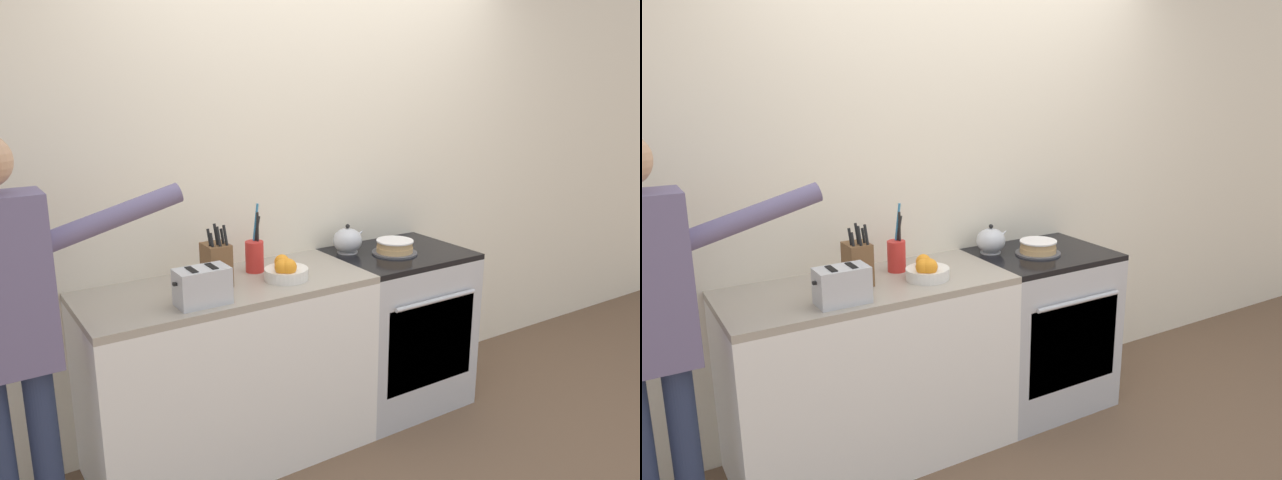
{
  "view_description": "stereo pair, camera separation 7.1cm",
  "coord_description": "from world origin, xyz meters",
  "views": [
    {
      "loc": [
        -1.83,
        -2.25,
        1.85
      ],
      "look_at": [
        -0.2,
        0.26,
        1.05
      ],
      "focal_mm": 35.0,
      "sensor_mm": 36.0,
      "label": 1
    },
    {
      "loc": [
        -1.77,
        -2.29,
        1.85
      ],
      "look_at": [
        -0.2,
        0.26,
        1.05
      ],
      "focal_mm": 35.0,
      "sensor_mm": 36.0,
      "label": 2
    }
  ],
  "objects": [
    {
      "name": "fruit_bowl",
      "position": [
        -0.43,
        0.21,
        0.95
      ],
      "size": [
        0.21,
        0.21,
        0.12
      ],
      "color": "silver",
      "rests_on": "counter_cabinet"
    },
    {
      "name": "ground_plane",
      "position": [
        0.0,
        0.0,
        0.0
      ],
      "size": [
        16.0,
        16.0,
        0.0
      ],
      "primitive_type": "plane",
      "color": "brown"
    },
    {
      "name": "person_baker",
      "position": [
        -1.64,
        0.11,
        1.0
      ],
      "size": [
        0.94,
        0.2,
        1.66
      ],
      "rotation": [
        0.0,
        0.0,
        0.07
      ],
      "color": "#283351",
      "rests_on": "ground_plane"
    },
    {
      "name": "wall_back",
      "position": [
        0.0,
        0.61,
        1.3
      ],
      "size": [
        8.0,
        0.04,
        2.6
      ],
      "color": "silver",
      "rests_on": "ground_plane"
    },
    {
      "name": "stove_range",
      "position": [
        0.34,
        0.29,
        0.45
      ],
      "size": [
        0.72,
        0.62,
        0.9
      ],
      "color": "#B7BABF",
      "rests_on": "ground_plane"
    },
    {
      "name": "tea_kettle",
      "position": [
        0.09,
        0.43,
        0.97
      ],
      "size": [
        0.2,
        0.16,
        0.16
      ],
      "color": "#B7BABF",
      "rests_on": "stove_range"
    },
    {
      "name": "counter_cabinet",
      "position": [
        -0.7,
        0.29,
        0.45
      ],
      "size": [
        1.36,
        0.59,
        0.9
      ],
      "color": "white",
      "rests_on": "ground_plane"
    },
    {
      "name": "knife_block",
      "position": [
        -0.74,
        0.31,
        1.01
      ],
      "size": [
        0.11,
        0.14,
        0.3
      ],
      "color": "brown",
      "rests_on": "counter_cabinet"
    },
    {
      "name": "layer_cake",
      "position": [
        0.29,
        0.28,
        0.94
      ],
      "size": [
        0.25,
        0.25,
        0.08
      ],
      "color": "#4C4C51",
      "rests_on": "stove_range"
    },
    {
      "name": "toaster",
      "position": [
        -0.89,
        0.12,
        0.98
      ],
      "size": [
        0.24,
        0.13,
        0.16
      ],
      "color": "#B7BABF",
      "rests_on": "counter_cabinet"
    },
    {
      "name": "utensil_crock",
      "position": [
        -0.5,
        0.4,
        0.99
      ],
      "size": [
        0.09,
        0.09,
        0.34
      ],
      "color": "red",
      "rests_on": "counter_cabinet"
    }
  ]
}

